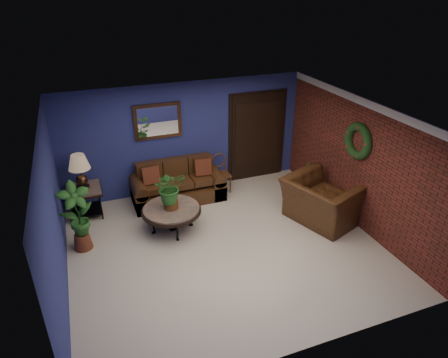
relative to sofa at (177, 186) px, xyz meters
name	(u,v)px	position (x,y,z in m)	size (l,w,h in m)	color
floor	(225,247)	(0.35, -2.08, -0.29)	(5.50, 5.50, 0.00)	beige
wall_back	(185,138)	(0.35, 0.42, 0.96)	(5.50, 0.04, 2.50)	navy
wall_left	(53,218)	(-2.40, -2.08, 0.96)	(0.04, 5.00, 2.50)	navy
wall_right_brick	(359,163)	(3.10, -2.08, 0.96)	(0.04, 5.00, 2.50)	maroon
ceiling	(225,117)	(0.35, -2.08, 2.21)	(5.50, 5.00, 0.02)	silver
crown_molding	(367,104)	(3.07, -2.08, 2.14)	(0.03, 5.00, 0.14)	white
wall_mirror	(158,121)	(-0.25, 0.38, 1.43)	(1.02, 0.06, 0.77)	#472C19
closet_door	(257,137)	(2.10, 0.39, 0.76)	(1.44, 0.06, 2.18)	black
wreath	(358,141)	(3.04, -2.03, 1.41)	(0.72, 0.72, 0.16)	black
sofa	(177,186)	(0.00, 0.00, 0.00)	(1.99, 0.86, 0.90)	#4D2B16
coffee_table	(171,211)	(-0.42, -1.18, 0.14)	(1.15, 1.15, 0.49)	#4B4642
end_table	(84,194)	(-1.95, -0.03, 0.20)	(0.70, 0.70, 0.64)	#4B4642
table_lamp	(80,168)	(-1.95, -0.03, 0.80)	(0.42, 0.42, 0.70)	#472C19
side_chair	(220,170)	(1.03, 0.04, 0.21)	(0.39, 0.39, 0.89)	brown
armchair	(322,201)	(2.50, -1.90, 0.16)	(1.39, 1.21, 0.90)	#4D2B16
coffee_plant	(170,188)	(-0.42, -1.18, 0.63)	(0.59, 0.52, 0.78)	brown
floor_plant	(302,178)	(2.70, -0.78, 0.11)	(0.41, 0.37, 0.78)	brown
tall_plant	(78,215)	(-2.10, -1.18, 0.42)	(0.66, 0.54, 1.33)	brown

